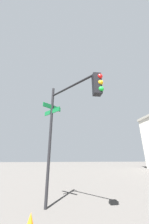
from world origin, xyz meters
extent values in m
cylinder|color=black|center=(-7.27, -7.29, 2.50)|extent=(0.12, 0.12, 5.00)
cylinder|color=black|center=(-6.32, -6.47, 4.60)|extent=(1.96, 1.70, 0.09)
cube|color=black|center=(-5.36, -5.66, 4.15)|extent=(0.28, 0.28, 0.80)
sphere|color=red|center=(-5.25, -5.56, 4.40)|extent=(0.18, 0.18, 0.18)
sphere|color=orange|center=(-5.25, -5.56, 4.15)|extent=(0.18, 0.18, 0.18)
sphere|color=green|center=(-5.25, -5.56, 3.90)|extent=(0.18, 0.18, 0.18)
cube|color=#0F5128|center=(-7.27, -7.29, 3.78)|extent=(0.86, 0.75, 0.20)
cube|color=#0F5128|center=(-7.27, -7.29, 4.00)|extent=(0.68, 0.79, 0.20)
camera|label=1|loc=(-1.71, -6.84, 1.76)|focal=20.11mm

